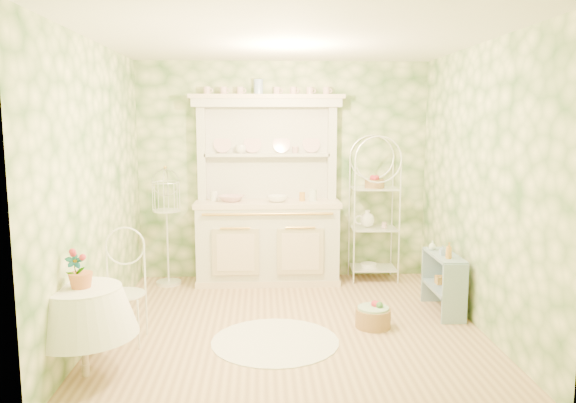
{
  "coord_description": "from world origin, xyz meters",
  "views": [
    {
      "loc": [
        -0.28,
        -5.22,
        1.98
      ],
      "look_at": [
        0.0,
        0.5,
        1.15
      ],
      "focal_mm": 35.0,
      "sensor_mm": 36.0,
      "label": 1
    }
  ],
  "objects_px": {
    "bakers_rack": "(374,211)",
    "cafe_chair": "(122,293)",
    "side_shelf": "(443,282)",
    "kitchen_dresser": "(267,190)",
    "round_table": "(84,333)",
    "birdcage_stand": "(167,230)",
    "floor_basket": "(373,317)"
  },
  "relations": [
    {
      "from": "side_shelf",
      "to": "birdcage_stand",
      "type": "xyz_separation_m",
      "value": [
        -3.02,
        1.14,
        0.36
      ]
    },
    {
      "from": "kitchen_dresser",
      "to": "bakers_rack",
      "type": "bearing_deg",
      "value": 2.19
    },
    {
      "from": "birdcage_stand",
      "to": "round_table",
      "type": "bearing_deg",
      "value": -95.62
    },
    {
      "from": "side_shelf",
      "to": "cafe_chair",
      "type": "distance_m",
      "value": 3.2
    },
    {
      "from": "bakers_rack",
      "to": "floor_basket",
      "type": "xyz_separation_m",
      "value": [
        -0.32,
        -1.64,
        -0.77
      ]
    },
    {
      "from": "bakers_rack",
      "to": "side_shelf",
      "type": "distance_m",
      "value": 1.44
    },
    {
      "from": "bakers_rack",
      "to": "cafe_chair",
      "type": "distance_m",
      "value": 3.28
    },
    {
      "from": "bakers_rack",
      "to": "side_shelf",
      "type": "relative_size",
      "value": 2.34
    },
    {
      "from": "bakers_rack",
      "to": "side_shelf",
      "type": "bearing_deg",
      "value": -66.09
    },
    {
      "from": "bakers_rack",
      "to": "round_table",
      "type": "xyz_separation_m",
      "value": [
        -2.77,
        -2.58,
        -0.52
      ]
    },
    {
      "from": "bakers_rack",
      "to": "round_table",
      "type": "relative_size",
      "value": 2.48
    },
    {
      "from": "cafe_chair",
      "to": "floor_basket",
      "type": "distance_m",
      "value": 2.35
    },
    {
      "from": "side_shelf",
      "to": "round_table",
      "type": "bearing_deg",
      "value": -165.53
    },
    {
      "from": "bakers_rack",
      "to": "side_shelf",
      "type": "height_order",
      "value": "bakers_rack"
    },
    {
      "from": "kitchen_dresser",
      "to": "bakers_rack",
      "type": "xyz_separation_m",
      "value": [
        1.32,
        0.05,
        -0.28
      ]
    },
    {
      "from": "round_table",
      "to": "birdcage_stand",
      "type": "xyz_separation_m",
      "value": [
        0.24,
        2.48,
        0.33
      ]
    },
    {
      "from": "side_shelf",
      "to": "birdcage_stand",
      "type": "bearing_deg",
      "value": 151.48
    },
    {
      "from": "birdcage_stand",
      "to": "floor_basket",
      "type": "xyz_separation_m",
      "value": [
        2.2,
        -1.54,
        -0.58
      ]
    },
    {
      "from": "kitchen_dresser",
      "to": "bakers_rack",
      "type": "distance_m",
      "value": 1.35
    },
    {
      "from": "cafe_chair",
      "to": "side_shelf",
      "type": "bearing_deg",
      "value": 5.29
    },
    {
      "from": "side_shelf",
      "to": "birdcage_stand",
      "type": "distance_m",
      "value": 3.25
    },
    {
      "from": "kitchen_dresser",
      "to": "bakers_rack",
      "type": "height_order",
      "value": "kitchen_dresser"
    },
    {
      "from": "side_shelf",
      "to": "kitchen_dresser",
      "type": "bearing_deg",
      "value": 138.77
    },
    {
      "from": "side_shelf",
      "to": "cafe_chair",
      "type": "height_order",
      "value": "cafe_chair"
    },
    {
      "from": "side_shelf",
      "to": "floor_basket",
      "type": "height_order",
      "value": "side_shelf"
    },
    {
      "from": "kitchen_dresser",
      "to": "cafe_chair",
      "type": "distance_m",
      "value": 2.38
    },
    {
      "from": "round_table",
      "to": "side_shelf",
      "type": "bearing_deg",
      "value": 22.25
    },
    {
      "from": "floor_basket",
      "to": "side_shelf",
      "type": "bearing_deg",
      "value": 26.12
    },
    {
      "from": "kitchen_dresser",
      "to": "floor_basket",
      "type": "bearing_deg",
      "value": -58.01
    },
    {
      "from": "round_table",
      "to": "birdcage_stand",
      "type": "height_order",
      "value": "birdcage_stand"
    },
    {
      "from": "birdcage_stand",
      "to": "floor_basket",
      "type": "bearing_deg",
      "value": -34.95
    },
    {
      "from": "bakers_rack",
      "to": "round_table",
      "type": "bearing_deg",
      "value": -134.61
    }
  ]
}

